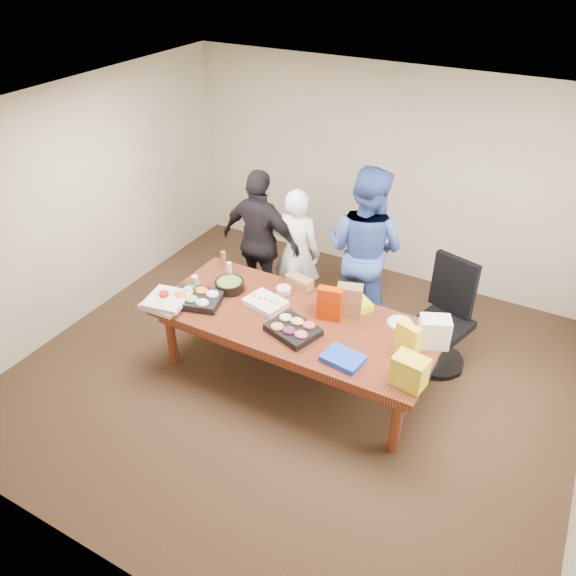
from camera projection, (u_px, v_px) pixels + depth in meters
The scene contains 36 objects.
floor at pixel (295, 376), 5.98m from camera, with size 5.50×5.00×0.02m, color #47301E.
ceiling at pixel (298, 120), 4.48m from camera, with size 5.50×5.00×0.02m, color white.
wall_back at pixel (390, 176), 7.06m from camera, with size 5.50×0.04×2.70m, color beige.
wall_front at pixel (101, 454), 3.40m from camera, with size 5.50×0.04×2.70m, color beige.
wall_left at pixel (81, 205), 6.34m from camera, with size 0.04×5.00×2.70m, color beige.
conference_table at pixel (295, 348), 5.76m from camera, with size 2.80×1.20×0.75m, color #4C1C0F.
office_chair at pixel (443, 321), 5.81m from camera, with size 0.59×0.59×1.16m, color black.
person_center at pixel (296, 253), 6.55m from camera, with size 0.58×0.38×1.59m, color white.
person_right at pixel (364, 250), 6.24m from camera, with size 0.95×0.74×1.95m, color #3751A2.
person_left at pixel (261, 242), 6.59m from camera, with size 1.03×0.43×1.76m, color black.
veggie_tray at pixel (197, 299), 5.78m from camera, with size 0.50×0.39×0.08m, color black.
fruit_tray at pixel (293, 330), 5.34m from camera, with size 0.46×0.36×0.07m, color black.
sheet_cake at pixel (265, 303), 5.72m from camera, with size 0.40×0.30×0.07m, color white.
salad_bowl at pixel (229, 285), 5.96m from camera, with size 0.31×0.31×0.10m, color black.
chip_bag_blue at pixel (343, 358), 5.01m from camera, with size 0.35×0.26×0.05m, color blue.
chip_bag_red at pixel (330, 304), 5.46m from camera, with size 0.24×0.10×0.35m, color #B02B00.
chip_bag_yellow at pixel (407, 341), 5.00m from camera, with size 0.22×0.09×0.34m, color yellow.
chip_bag_orange at pixel (327, 302), 5.54m from camera, with size 0.19×0.08×0.29m, color #D23E0E.
mayo_jar at pixel (332, 296), 5.76m from camera, with size 0.09×0.09×0.14m, color beige.
mustard_bottle at pixel (327, 298), 5.69m from camera, with size 0.07×0.07×0.19m, color yellow.
dressing_bottle at pixel (223, 259), 6.34m from camera, with size 0.06×0.06×0.19m, color brown.
ranch_bottle at pixel (229, 269), 6.18m from camera, with size 0.05×0.05×0.16m, color #F2E1C3.
banana_bunch at pixel (361, 303), 5.70m from camera, with size 0.26×0.15×0.09m, color #D9DF03.
bread_loaf at pixel (299, 282), 6.00m from camera, with size 0.30×0.13×0.12m, color #9A653E.
kraft_bag at pixel (349, 300), 5.54m from camera, with size 0.25×0.14×0.33m, color brown.
red_cup at pixel (165, 298), 5.74m from camera, with size 0.10×0.10×0.13m, color #B41419.
clear_cup_a at pixel (189, 293), 5.84m from camera, with size 0.08×0.08×0.12m, color silver.
clear_cup_b at pixel (195, 280), 6.04m from camera, with size 0.07×0.07×0.10m, color white.
pizza_box_lower at pixel (166, 302), 5.75m from camera, with size 0.40×0.40×0.05m, color beige.
pizza_box_upper at pixel (167, 299), 5.71m from camera, with size 0.40×0.40×0.05m, color silver.
plate_a at pixel (400, 323), 5.49m from camera, with size 0.25×0.25×0.01m, color silver.
plate_b at pixel (355, 308), 5.69m from camera, with size 0.22×0.22×0.01m, color white.
dip_bowl_a at pixel (357, 309), 5.64m from camera, with size 0.15×0.15×0.06m, color #F0E3CF.
dip_bowl_b at pixel (284, 290), 5.92m from camera, with size 0.16×0.16×0.06m, color beige.
grocery_bag_white at pixel (434, 332), 5.14m from camera, with size 0.27×0.20×0.29m, color white.
grocery_bag_yellow at pixel (409, 371), 4.70m from camera, with size 0.28×0.19×0.28m, color yellow.
Camera 1 is at (2.09, -3.96, 4.06)m, focal length 35.13 mm.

